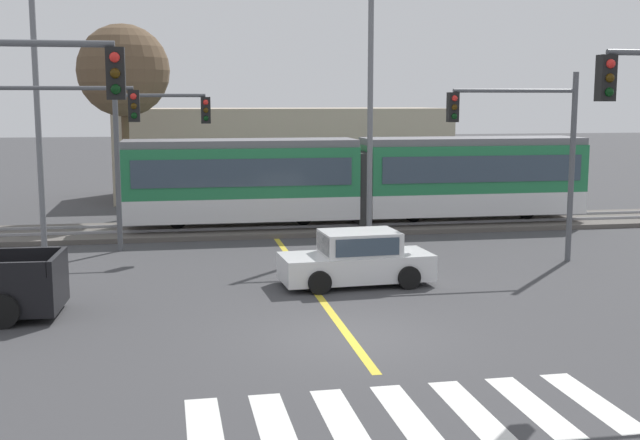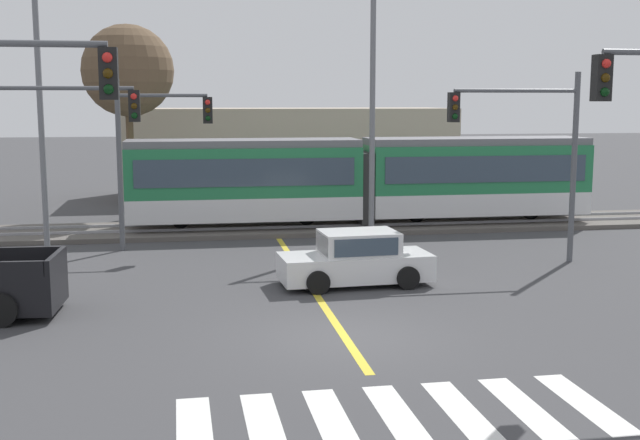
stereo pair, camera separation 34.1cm
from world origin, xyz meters
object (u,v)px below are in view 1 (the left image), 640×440
Objects in this scene: sedan_crossing at (357,260)px; street_lamp_centre at (376,99)px; light_rail_tram at (359,177)px; street_lamp_west at (44,98)px; bare_tree_west at (123,71)px; traffic_light_mid_right at (530,139)px; traffic_light_far_left at (149,140)px; traffic_light_mid_left at (43,143)px.

street_lamp_centre is (2.18, 6.63, 4.45)m from sedan_crossing.
light_rail_tram is at bearing 87.22° from street_lamp_centre.
street_lamp_west is 1.10× the size of bare_tree_west.
sedan_crossing is 16.55m from bare_tree_west.
traffic_light_mid_right is 6.08m from street_lamp_centre.
street_lamp_centre reaches higher than traffic_light_mid_right.
street_lamp_west is at bearing 178.27° from street_lamp_centre.
street_lamp_west is (-3.43, 0.58, 1.43)m from traffic_light_far_left.
sedan_crossing is 0.47× the size of street_lamp_west.
traffic_light_mid_left is 12.08m from bare_tree_west.
traffic_light_far_left is at bearing -80.77° from bare_tree_west.
traffic_light_far_left is 8.07m from street_lamp_centre.
traffic_light_mid_right is (3.66, -7.76, 1.88)m from light_rail_tram.
sedan_crossing is at bearing -14.24° from traffic_light_mid_left.
traffic_light_far_left is (-8.10, -3.43, 1.73)m from light_rail_tram.
street_lamp_centre is at bearing 1.72° from traffic_light_far_left.
traffic_light_mid_left is 5.00m from street_lamp_west.
traffic_light_mid_right is 12.53m from traffic_light_far_left.
traffic_light_far_left is at bearing -178.28° from street_lamp_centre.
bare_tree_west is at bearing 141.54° from street_lamp_centre.
traffic_light_mid_left is at bearing 179.54° from traffic_light_mid_right.
street_lamp_west reaches higher than traffic_light_mid_right.
street_lamp_west is at bearing -107.69° from bare_tree_west.
street_lamp_centre is at bearing -1.73° from street_lamp_west.
traffic_light_mid_left is at bearing -145.01° from light_rail_tram.
sedan_crossing is at bearing -161.04° from traffic_light_mid_right.
sedan_crossing is 0.47× the size of street_lamp_centre.
bare_tree_west reaches higher than traffic_light_mid_right.
traffic_light_mid_right is (14.57, -0.12, -0.01)m from traffic_light_mid_left.
sedan_crossing is 8.28m from street_lamp_centre.
traffic_light_mid_left is 1.01× the size of traffic_light_far_left.
traffic_light_mid_left is at bearing -123.74° from traffic_light_far_left.
traffic_light_mid_right reaches higher than light_rail_tram.
traffic_light_mid_left is 5.07m from traffic_light_far_left.
traffic_light_mid_right is at bearing 18.96° from sedan_crossing.
street_lamp_west is 11.38m from street_lamp_centre.
traffic_light_far_left is 8.03m from bare_tree_west.
light_rail_tram is at bearing -23.71° from bare_tree_west.
light_rail_tram is at bearing 34.99° from traffic_light_mid_left.
street_lamp_west is at bearing 170.37° from traffic_light_far_left.
sedan_crossing is 0.52× the size of bare_tree_west.
traffic_light_mid_left is 0.71× the size of bare_tree_west.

